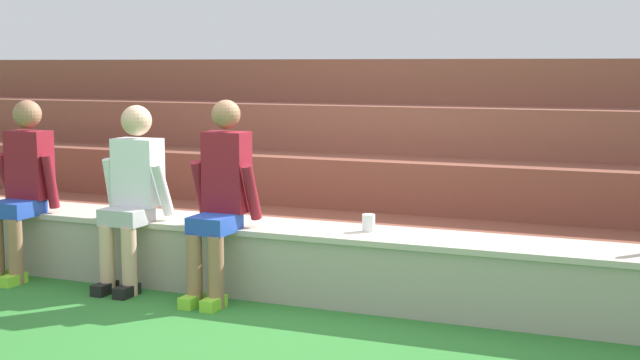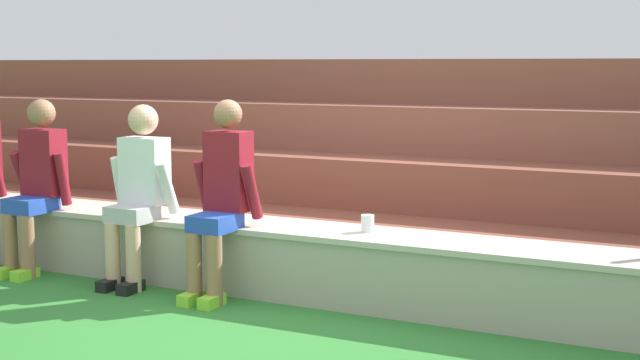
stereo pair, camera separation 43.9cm
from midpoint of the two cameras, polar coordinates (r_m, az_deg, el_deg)
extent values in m
plane|color=#2D752D|center=(6.06, -0.34, -8.19)|extent=(80.00, 80.00, 0.00)
cube|color=#A8A08E|center=(6.23, 0.77, -5.39)|extent=(9.91, 0.54, 0.50)
cube|color=#BCB39F|center=(6.19, 0.77, -3.28)|extent=(9.95, 0.58, 0.04)
cube|color=brown|center=(7.03, 3.90, -4.22)|extent=(12.53, 0.61, 0.42)
cube|color=brown|center=(7.55, 5.70, -1.77)|extent=(12.53, 0.61, 0.85)
cube|color=brown|center=(8.08, 7.26, 0.35)|extent=(12.53, 0.61, 1.27)
cube|color=brown|center=(8.64, 8.62, 2.21)|extent=(12.53, 0.61, 1.70)
cylinder|color=#996B4C|center=(7.15, -18.03, -4.08)|extent=(0.11, 0.11, 0.50)
cylinder|color=#996B4C|center=(7.03, -16.97, -4.24)|extent=(0.11, 0.11, 0.50)
cube|color=#8CD833|center=(7.17, -18.18, -5.76)|extent=(0.10, 0.22, 0.08)
cube|color=#8CD833|center=(7.04, -17.13, -5.95)|extent=(0.10, 0.22, 0.08)
cube|color=#2347B2|center=(7.14, -16.81, -1.57)|extent=(0.30, 0.34, 0.12)
cube|color=maroon|center=(7.21, -16.06, 1.12)|extent=(0.33, 0.20, 0.53)
sphere|color=#996B4C|center=(7.17, -16.17, 4.25)|extent=(0.22, 0.22, 0.22)
cylinder|color=maroon|center=(7.35, -17.36, 0.25)|extent=(0.08, 0.23, 0.42)
cylinder|color=maroon|center=(7.06, -14.85, 0.06)|extent=(0.08, 0.15, 0.43)
cylinder|color=#DBAD89|center=(6.55, -11.59, -4.91)|extent=(0.11, 0.11, 0.50)
cylinder|color=#DBAD89|center=(6.44, -10.25, -5.10)|extent=(0.11, 0.11, 0.50)
cube|color=black|center=(6.57, -11.76, -6.75)|extent=(0.10, 0.22, 0.08)
cube|color=black|center=(6.45, -10.42, -6.97)|extent=(0.10, 0.22, 0.08)
cube|color=#B2B2B7|center=(6.53, -10.37, -2.20)|extent=(0.31, 0.30, 0.12)
cube|color=white|center=(6.61, -9.60, 0.61)|extent=(0.35, 0.20, 0.50)
sphere|color=#DBAD89|center=(6.57, -9.67, 3.92)|extent=(0.23, 0.23, 0.23)
cylinder|color=white|center=(6.74, -11.21, -0.26)|extent=(0.08, 0.16, 0.43)
cylinder|color=white|center=(6.48, -8.08, -0.50)|extent=(0.08, 0.24, 0.42)
cylinder|color=#996B4C|center=(6.08, -6.22, -5.76)|extent=(0.11, 0.11, 0.50)
cylinder|color=#996B4C|center=(6.00, -4.86, -5.94)|extent=(0.11, 0.11, 0.50)
cube|color=#8CD833|center=(6.10, -6.39, -7.75)|extent=(0.10, 0.22, 0.08)
cube|color=#8CD833|center=(6.02, -5.03, -7.96)|extent=(0.10, 0.22, 0.08)
cube|color=#2347B2|center=(6.09, -4.87, -2.80)|extent=(0.28, 0.34, 0.12)
cube|color=maroon|center=(6.20, -4.01, 0.57)|extent=(0.31, 0.20, 0.57)
sphere|color=#996B4C|center=(6.16, -4.05, 4.35)|extent=(0.20, 0.20, 0.20)
cylinder|color=maroon|center=(6.30, -5.69, -0.51)|extent=(0.08, 0.21, 0.42)
cylinder|color=maroon|center=(6.10, -2.45, -0.75)|extent=(0.08, 0.23, 0.42)
cylinder|color=white|center=(6.00, 5.24, -2.87)|extent=(0.09, 0.09, 0.12)
camera|label=1|loc=(0.22, -87.93, 0.28)|focal=48.73mm
camera|label=2|loc=(0.22, 92.07, -0.28)|focal=48.73mm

